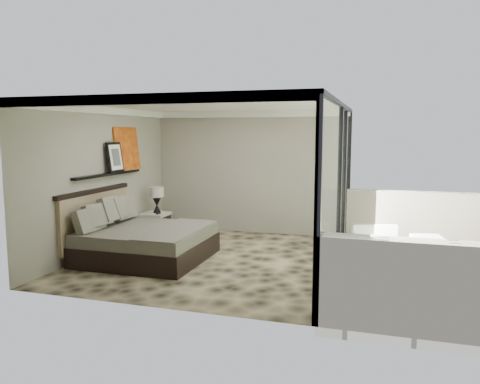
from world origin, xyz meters
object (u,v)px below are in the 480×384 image
(table_lamp, at_px, (157,196))
(nightstand, at_px, (155,223))
(ottoman, at_px, (427,250))
(lounger, at_px, (384,258))
(bed, at_px, (142,240))

(table_lamp, bearing_deg, nightstand, -113.61)
(nightstand, height_order, ottoman, nightstand)
(nightstand, xyz_separation_m, lounger, (4.93, -1.26, -0.09))
(ottoman, relative_size, lounger, 0.28)
(table_lamp, relative_size, lounger, 0.33)
(nightstand, relative_size, ottoman, 1.14)
(bed, bearing_deg, lounger, 7.60)
(bed, height_order, ottoman, bed)
(ottoman, bearing_deg, lounger, -140.77)
(bed, height_order, table_lamp, bed)
(bed, height_order, lounger, bed)
(table_lamp, bearing_deg, lounger, -15.01)
(bed, xyz_separation_m, lounger, (4.26, 0.57, -0.15))
(lounger, bearing_deg, table_lamp, 150.51)
(nightstand, distance_m, table_lamp, 0.61)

